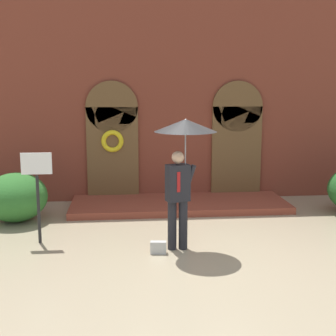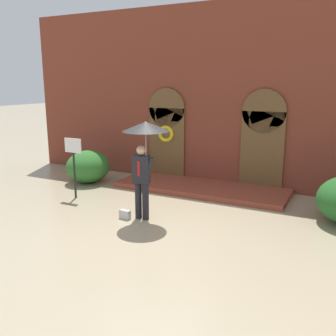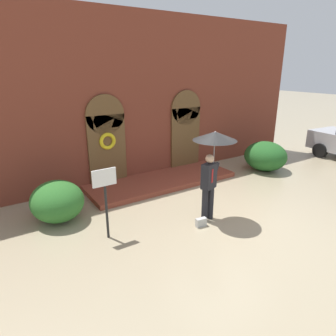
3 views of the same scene
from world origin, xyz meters
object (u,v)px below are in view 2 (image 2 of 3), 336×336
Objects in this scene: shrub_left at (88,166)px; person_with_umbrella at (145,141)px; handbag at (125,214)px; sign_post at (74,158)px.

person_with_umbrella is at bearing -32.09° from shrub_left.
person_with_umbrella reaches higher than shrub_left.
sign_post is at bearing 166.51° from handbag.
handbag is 0.16× the size of sign_post.
handbag is at bearing -156.74° from person_with_umbrella.
handbag is at bearing -38.46° from shrub_left.
person_with_umbrella reaches higher than handbag.
person_with_umbrella is 1.87m from handbag.
person_with_umbrella is 1.59× the size of shrub_left.
shrub_left is at bearing 116.09° from sign_post.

